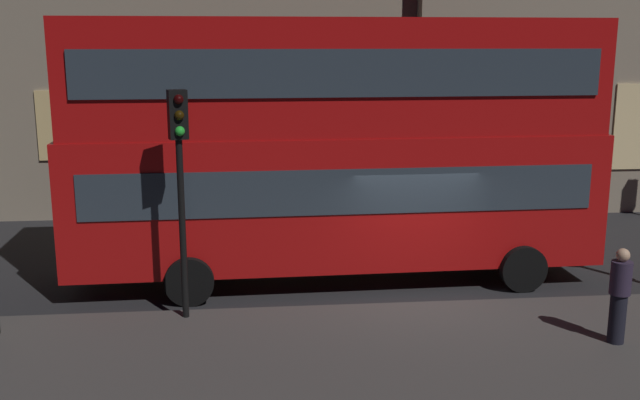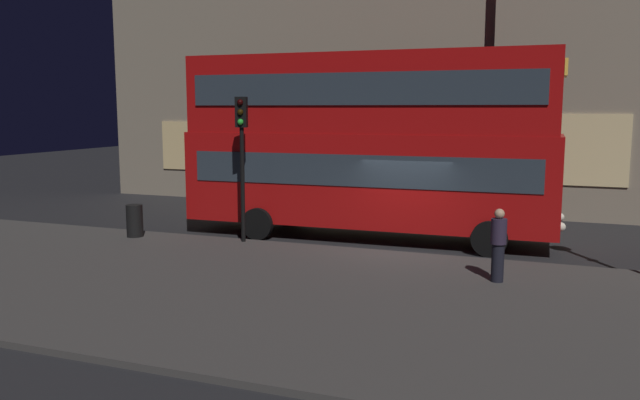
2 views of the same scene
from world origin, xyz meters
TOP-DOWN VIEW (x-y plane):
  - ground_plane at (0.00, 0.00)m, footprint 80.00×80.00m
  - double_decker_bus at (-1.48, 1.44)m, footprint 11.18×3.01m
  - traffic_light_near_kerb at (-4.48, -0.87)m, footprint 0.38×0.39m
  - pedestrian at (2.77, -2.72)m, footprint 0.34×0.34m

SIDE VIEW (x-z plane):
  - ground_plane at x=0.00m, z-range 0.00..0.00m
  - pedestrian at x=2.77m, z-range 0.14..1.77m
  - double_decker_bus at x=-1.48m, z-range 0.29..5.79m
  - traffic_light_near_kerb at x=-4.48m, z-range 1.02..5.14m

